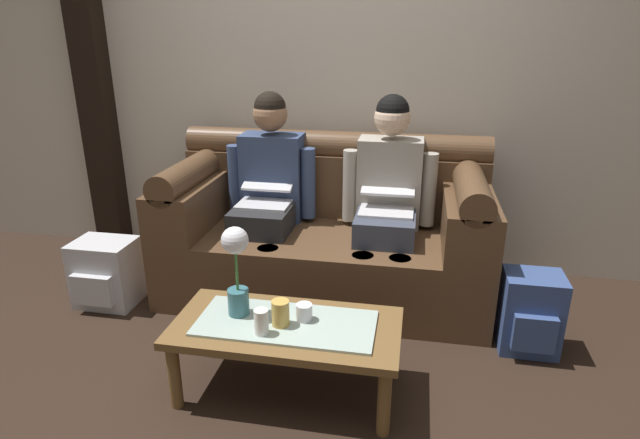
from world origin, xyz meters
TOP-DOWN VIEW (x-y plane):
  - ground_plane at (0.00, 0.00)m, footprint 14.00×14.00m
  - back_wall_patterned at (0.00, 1.70)m, footprint 6.00×0.12m
  - timber_pillar at (-1.72, 1.58)m, footprint 0.20×0.20m
  - couch at (-0.00, 1.17)m, footprint 1.93×0.88m
  - person_left at (-0.37, 1.17)m, footprint 0.56×0.67m
  - person_right at (0.37, 1.17)m, footprint 0.56×0.67m
  - coffee_table at (0.00, 0.14)m, footprint 1.00×0.49m
  - flower_vase at (-0.23, 0.17)m, footprint 0.12×0.12m
  - cup_near_left at (0.07, 0.17)m, footprint 0.07×0.07m
  - cup_near_right at (-0.02, 0.11)m, footprint 0.08×0.08m
  - cup_far_center at (-0.08, 0.03)m, footprint 0.06×0.06m
  - backpack_right at (1.14, 0.69)m, footprint 0.29×0.28m
  - backpack_left at (-1.26, 0.73)m, footprint 0.35×0.31m

SIDE VIEW (x-z plane):
  - ground_plane at x=0.00m, z-range 0.00..0.00m
  - backpack_left at x=-1.26m, z-range 0.00..0.40m
  - backpack_right at x=1.14m, z-range 0.00..0.42m
  - coffee_table at x=0.00m, z-range 0.13..0.48m
  - couch at x=0.00m, z-range -0.11..0.86m
  - cup_near_left at x=0.07m, z-range 0.36..0.43m
  - cup_far_center at x=-0.08m, z-range 0.36..0.47m
  - cup_near_right at x=-0.02m, z-range 0.36..0.47m
  - flower_vase at x=-0.23m, z-range 0.39..0.81m
  - person_left at x=-0.37m, z-range 0.05..1.27m
  - person_right at x=0.37m, z-range 0.05..1.27m
  - back_wall_patterned at x=0.00m, z-range 0.00..2.90m
  - timber_pillar at x=-1.72m, z-range 0.00..2.90m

